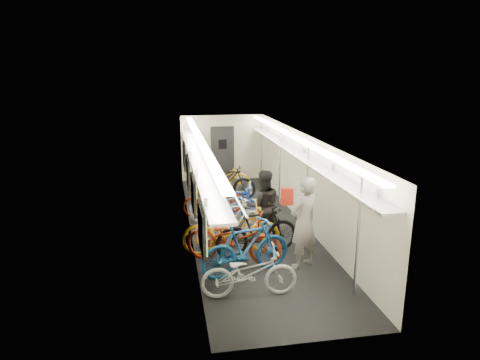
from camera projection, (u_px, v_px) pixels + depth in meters
name	position (u px, v px, depth m)	size (l,w,h in m)	color
train_car_shell	(230.00, 160.00, 11.45)	(10.00, 10.00, 10.00)	black
bicycle_0	(249.00, 273.00, 7.70)	(0.61, 1.75, 0.92)	silver
bicycle_1	(246.00, 248.00, 8.49)	(0.55, 1.93, 1.16)	navy
bicycle_2	(234.00, 238.00, 9.05)	(0.72, 2.07, 1.09)	maroon
bicycle_3	(257.00, 230.00, 9.38)	(0.55, 1.94, 1.17)	black
bicycle_4	(231.00, 229.00, 9.46)	(0.77, 2.20, 1.15)	#F2A916
bicycle_5	(232.00, 219.00, 10.33)	(0.47, 1.66, 1.00)	white
bicycle_6	(229.00, 204.00, 11.29)	(0.74, 2.11, 1.11)	#B2B1B6
bicycle_7	(233.00, 205.00, 11.25)	(0.52, 1.85, 1.11)	#1A39A1
bicycle_8	(213.00, 199.00, 12.06)	(0.61, 1.75, 0.92)	maroon
bicycle_9	(226.00, 182.00, 13.44)	(0.52, 1.85, 1.11)	black
bicycle_10	(219.00, 178.00, 14.06)	(0.73, 2.09, 1.10)	orange
passenger_near	(304.00, 223.00, 8.75)	(0.71, 0.46, 1.94)	gray
passenger_mid	(263.00, 206.00, 10.12)	(0.85, 0.66, 1.74)	black
backpack	(287.00, 196.00, 9.47)	(0.26, 0.14, 0.38)	red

